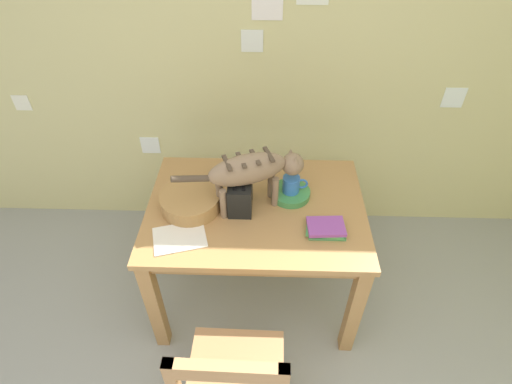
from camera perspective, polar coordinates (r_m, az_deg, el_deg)
name	(u,v)px	position (r m, az deg, el deg)	size (l,w,h in m)	color
wall_rear	(277,56)	(2.49, 2.95, 18.69)	(5.03, 0.11, 2.50)	#D6CF89
dining_table	(256,219)	(2.19, 0.00, -3.86)	(1.15, 0.83, 0.75)	#AE7E48
cat	(254,170)	(1.98, -0.35, 3.07)	(0.64, 0.29, 0.33)	#886F53
saucer_bowl	(290,193)	(2.18, 4.90, -0.18)	(0.21, 0.21, 0.04)	#408E4A
coffee_mug	(292,184)	(2.14, 5.09, 1.11)	(0.14, 0.09, 0.09)	#3574C9
magazine	(180,237)	(2.00, -10.79, -6.34)	(0.25, 0.18, 0.01)	silver
book_stack	(326,228)	(2.01, 9.86, -5.05)	(0.20, 0.15, 0.05)	#4D9958
wicker_basket	(191,201)	(2.11, -9.26, -1.23)	(0.31, 0.31, 0.09)	#AA7E46
toaster	(240,194)	(2.07, -2.23, -0.28)	(0.12, 0.20, 0.18)	black
wooden_chair_near	(235,383)	(1.91, -3.03, -25.44)	(0.43, 0.43, 0.94)	#AC7B4B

